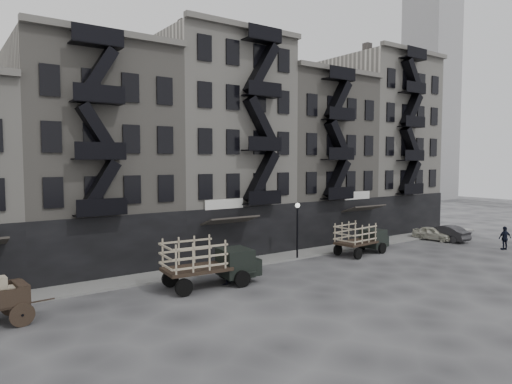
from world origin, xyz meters
TOP-DOWN VIEW (x-y plane):
  - ground at (0.00, 0.00)m, footprint 140.00×140.00m
  - sidewalk at (0.00, 3.75)m, footprint 55.00×2.50m
  - building_midwest at (-10.00, 9.83)m, footprint 10.00×11.35m
  - building_center at (-0.00, 9.82)m, footprint 10.00×11.35m
  - building_mideast at (10.00, 9.83)m, footprint 10.00×11.35m
  - building_east at (20.00, 9.82)m, footprint 10.00×11.35m
  - lamp_post at (3.00, 2.60)m, footprint 0.36×0.36m
  - distant_tower at (60.00, 30.00)m, footprint 8.00×8.00m
  - stake_truck_west at (-6.03, -0.01)m, footprint 5.98×2.84m
  - stake_truck_east at (8.50, 1.17)m, footprint 5.26×2.53m
  - car_east at (18.85, 1.66)m, footprint 1.99×3.88m
  - car_far at (19.50, 0.87)m, footprint 1.66×4.45m
  - pedestrian_mid at (-5.00, -0.06)m, footprint 1.10×1.06m
  - policeman at (19.58, -4.54)m, footprint 1.25×0.87m

SIDE VIEW (x-z plane):
  - ground at x=0.00m, z-range 0.00..0.00m
  - sidewalk at x=0.00m, z-range 0.00..0.15m
  - car_east at x=18.85m, z-range 0.00..1.26m
  - car_far at x=19.50m, z-range 0.00..1.45m
  - pedestrian_mid at x=-5.00m, z-range 0.00..1.79m
  - policeman at x=19.58m, z-range 0.00..1.96m
  - stake_truck_east at x=8.50m, z-range 0.18..2.74m
  - stake_truck_west at x=-6.03m, z-range 0.21..3.12m
  - lamp_post at x=3.00m, z-range 0.64..4.92m
  - building_midwest at x=-10.00m, z-range -0.60..15.60m
  - building_mideast at x=10.00m, z-range -0.60..15.60m
  - building_center at x=0.00m, z-range -0.60..17.60m
  - building_east at x=20.00m, z-range -0.60..18.60m
  - distant_tower at x=60.00m, z-range 0.76..66.76m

